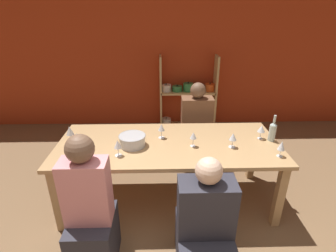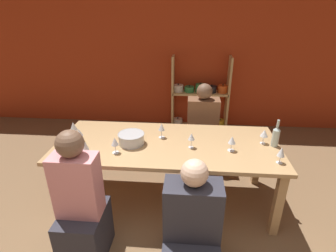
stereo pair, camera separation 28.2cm
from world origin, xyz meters
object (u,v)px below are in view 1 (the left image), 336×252
(wine_glass_red_f, at_px, (193,136))
(wine_glass_red_e, at_px, (282,146))
(wine_glass_red_c, at_px, (118,145))
(wine_glass_empty_a, at_px, (70,131))
(person_near_a, at_px, (204,232))
(mixing_bowl, at_px, (132,140))
(wine_bottle_green, at_px, (273,131))
(wine_glass_red_a, at_px, (161,128))
(wine_glass_white_a, at_px, (261,129))
(person_far_a, at_px, (196,135))
(shelf_unit, at_px, (188,101))
(wine_glass_red_d, at_px, (233,137))
(wine_glass_red_b, at_px, (88,151))
(person_near_b, at_px, (91,220))
(dining_table, at_px, (168,149))
(wine_glass_red_g, at_px, (77,137))

(wine_glass_red_f, bearing_deg, wine_glass_red_e, -15.20)
(wine_glass_red_c, xyz_separation_m, wine_glass_empty_a, (-0.56, 0.33, -0.01))
(person_near_a, bearing_deg, wine_glass_red_c, 141.08)
(mixing_bowl, bearing_deg, wine_bottle_green, 3.00)
(wine_glass_red_a, bearing_deg, wine_glass_empty_a, -177.79)
(wine_glass_white_a, height_order, person_far_a, person_far_a)
(mixing_bowl, distance_m, person_near_a, 1.13)
(wine_glass_red_e, bearing_deg, wine_glass_red_c, 178.08)
(shelf_unit, relative_size, wine_glass_red_d, 8.29)
(wine_glass_red_d, relative_size, wine_glass_empty_a, 0.96)
(shelf_unit, distance_m, mixing_bowl, 2.29)
(wine_glass_red_e, bearing_deg, mixing_bowl, 170.11)
(shelf_unit, bearing_deg, person_far_a, -90.38)
(wine_glass_red_b, relative_size, wine_glass_red_d, 1.01)
(person_near_b, bearing_deg, person_near_a, -3.95)
(dining_table, height_order, wine_glass_white_a, wine_glass_white_a)
(wine_glass_white_a, bearing_deg, dining_table, -176.04)
(shelf_unit, bearing_deg, wine_glass_red_e, -74.63)
(person_far_a, xyz_separation_m, person_near_b, (-1.07, -1.64, 0.04))
(wine_glass_red_c, bearing_deg, person_near_b, -106.82)
(shelf_unit, height_order, dining_table, shelf_unit)
(person_far_a, bearing_deg, wine_glass_red_b, 45.12)
(wine_glass_red_a, bearing_deg, wine_glass_red_e, -20.24)
(wine_bottle_green, height_order, wine_glass_empty_a, wine_bottle_green)
(dining_table, bearing_deg, person_near_b, -129.21)
(wine_glass_white_a, distance_m, wine_glass_red_g, 1.96)
(dining_table, xyz_separation_m, wine_glass_red_e, (1.07, -0.31, 0.19))
(mixing_bowl, relative_size, wine_glass_red_e, 1.72)
(person_near_a, bearing_deg, dining_table, 107.42)
(wine_glass_red_c, bearing_deg, wine_glass_red_g, 154.89)
(person_near_b, bearing_deg, wine_glass_empty_a, 113.82)
(wine_glass_red_b, height_order, wine_glass_red_d, wine_glass_red_b)
(wine_bottle_green, xyz_separation_m, person_near_b, (-1.78, -0.83, -0.40))
(wine_glass_red_d, distance_m, wine_glass_empty_a, 1.72)
(person_far_a, bearing_deg, person_near_b, 56.76)
(person_far_a, bearing_deg, wine_glass_white_a, 128.44)
(mixing_bowl, height_order, wine_glass_red_b, wine_glass_red_b)
(person_far_a, bearing_deg, wine_glass_red_f, 80.18)
(mixing_bowl, height_order, wine_glass_red_a, wine_glass_red_a)
(dining_table, distance_m, person_near_b, 1.06)
(mixing_bowl, distance_m, wine_glass_empty_a, 0.69)
(person_near_a, bearing_deg, wine_glass_red_e, 35.29)
(person_near_b, bearing_deg, wine_glass_red_d, 27.80)
(wine_glass_red_e, height_order, person_near_b, person_near_b)
(dining_table, bearing_deg, wine_bottle_green, 1.21)
(mixing_bowl, xyz_separation_m, person_near_a, (0.65, -0.82, -0.43))
(shelf_unit, relative_size, wine_glass_red_a, 7.78)
(person_far_a, bearing_deg, wine_bottle_green, 131.28)
(wine_glass_red_d, bearing_deg, person_near_a, -116.74)
(wine_glass_red_g, distance_m, person_far_a, 1.66)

